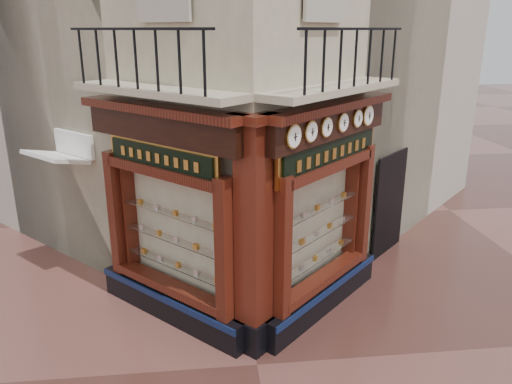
{
  "coord_description": "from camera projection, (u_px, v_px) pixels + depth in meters",
  "views": [
    {
      "loc": [
        -0.76,
        -6.72,
        5.15
      ],
      "look_at": [
        0.2,
        2.0,
        2.27
      ],
      "focal_mm": 35.0,
      "sensor_mm": 36.0,
      "label": 1
    }
  ],
  "objects": [
    {
      "name": "clock_b",
      "position": [
        311.0,
        132.0,
        7.79
      ],
      "size": [
        0.28,
        0.28,
        0.35
      ],
      "rotation": [
        0.0,
        0.0,
        0.79
      ],
      "color": "#BC923E",
      "rests_on": "ground"
    },
    {
      "name": "clock_f",
      "position": [
        368.0,
        116.0,
        9.24
      ],
      "size": [
        0.31,
        0.31,
        0.39
      ],
      "rotation": [
        0.0,
        0.0,
        0.79
      ],
      "color": "#BC923E",
      "rests_on": "ground"
    },
    {
      "name": "corner_pilaster",
      "position": [
        254.0,
        241.0,
        7.9
      ],
      "size": [
        0.85,
        0.85,
        3.98
      ],
      "rotation": [
        0.0,
        0.0,
        0.79
      ],
      "color": "black",
      "rests_on": "ground"
    },
    {
      "name": "ground",
      "position": [
        257.0,
        365.0,
        8.03
      ],
      "size": [
        80.0,
        80.0,
        0.0
      ],
      "primitive_type": "plane",
      "color": "#472721",
      "rests_on": "ground"
    },
    {
      "name": "shopfront_right",
      "position": [
        324.0,
        213.0,
        9.04
      ],
      "size": [
        2.86,
        2.86,
        3.98
      ],
      "rotation": [
        0.0,
        0.0,
        0.79
      ],
      "color": "black",
      "rests_on": "ground"
    },
    {
      "name": "neighbour_left",
      "position": [
        137.0,
        16.0,
        14.21
      ],
      "size": [
        11.31,
        11.31,
        11.0
      ],
      "primitive_type": "cube",
      "rotation": [
        0.0,
        0.0,
        0.79
      ],
      "color": "#B7AFA0",
      "rests_on": "ground"
    },
    {
      "name": "clock_e",
      "position": [
        357.0,
        119.0,
        8.93
      ],
      "size": [
        0.26,
        0.26,
        0.32
      ],
      "rotation": [
        0.0,
        0.0,
        0.79
      ],
      "color": "#BC923E",
      "rests_on": "ground"
    },
    {
      "name": "clock_d",
      "position": [
        343.0,
        123.0,
        8.54
      ],
      "size": [
        0.27,
        0.27,
        0.34
      ],
      "rotation": [
        0.0,
        0.0,
        0.79
      ],
      "color": "#BC923E",
      "rests_on": "ground"
    },
    {
      "name": "neighbour_right",
      "position": [
        308.0,
        16.0,
        14.73
      ],
      "size": [
        11.31,
        11.31,
        11.0
      ],
      "primitive_type": "cube",
      "rotation": [
        0.0,
        0.0,
        0.79
      ],
      "color": "#B7AFA0",
      "rests_on": "ground"
    },
    {
      "name": "clock_c",
      "position": [
        326.0,
        127.0,
        8.14
      ],
      "size": [
        0.27,
        0.27,
        0.34
      ],
      "rotation": [
        0.0,
        0.0,
        0.79
      ],
      "color": "#BC923E",
      "rests_on": "ground"
    },
    {
      "name": "balcony",
      "position": [
        247.0,
        89.0,
        8.12
      ],
      "size": [
        5.94,
        2.97,
        1.03
      ],
      "color": "beige",
      "rests_on": "ground"
    },
    {
      "name": "awning",
      "position": [
        70.0,
        275.0,
        10.98
      ],
      "size": [
        1.5,
        1.5,
        0.26
      ],
      "primitive_type": null,
      "rotation": [
        0.24,
        0.0,
        2.36
      ],
      "color": "white",
      "rests_on": "ground"
    },
    {
      "name": "signboard_right",
      "position": [
        331.0,
        153.0,
        8.65
      ],
      "size": [
        2.27,
        2.27,
        0.61
      ],
      "rotation": [
        0.0,
        0.0,
        0.79
      ],
      "color": "gold",
      "rests_on": "ground"
    },
    {
      "name": "clock_a",
      "position": [
        294.0,
        137.0,
        7.44
      ],
      "size": [
        0.3,
        0.3,
        0.38
      ],
      "rotation": [
        0.0,
        0.0,
        0.79
      ],
      "color": "#BC923E",
      "rests_on": "ground"
    },
    {
      "name": "shopfront_left",
      "position": [
        168.0,
        219.0,
        8.75
      ],
      "size": [
        2.86,
        2.86,
        3.98
      ],
      "rotation": [
        0.0,
        0.0,
        2.36
      ],
      "color": "black",
      "rests_on": "ground"
    },
    {
      "name": "signboard_left",
      "position": [
        160.0,
        158.0,
        8.34
      ],
      "size": [
        1.92,
        1.92,
        0.51
      ],
      "rotation": [
        0.0,
        0.0,
        2.36
      ],
      "color": "gold",
      "rests_on": "ground"
    }
  ]
}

